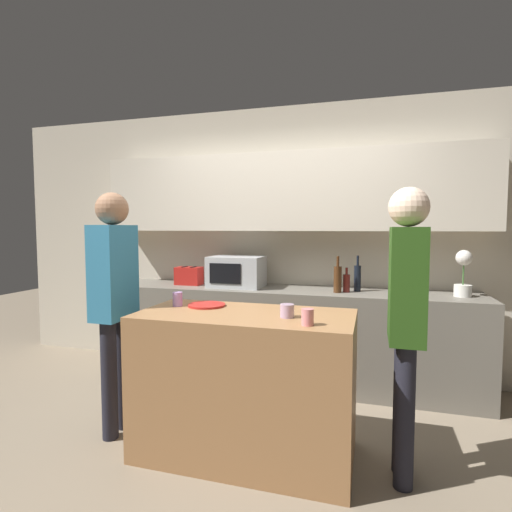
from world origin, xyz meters
TOP-DOWN VIEW (x-y plane):
  - ground_plane at (0.00, 0.00)m, footprint 14.00×14.00m
  - back_wall at (0.00, 1.66)m, footprint 6.40×0.40m
  - back_counter at (0.00, 1.39)m, footprint 3.60×0.62m
  - kitchen_island at (0.05, 0.10)m, footprint 1.38×0.68m
  - microwave at (-0.45, 1.39)m, footprint 0.52×0.39m
  - toaster at (-0.97, 1.39)m, footprint 0.26×0.16m
  - potted_plant at (1.57, 1.39)m, footprint 0.14×0.14m
  - bottle_0 at (0.53, 1.31)m, footprint 0.07×0.07m
  - bottle_1 at (0.61, 1.35)m, footprint 0.06×0.06m
  - bottle_2 at (0.70, 1.44)m, footprint 0.06×0.06m
  - plate_on_island at (-0.28, 0.24)m, footprint 0.26×0.26m
  - cup_0 at (0.49, -0.11)m, footprint 0.07×0.07m
  - cup_1 at (0.34, 0.05)m, footprint 0.09×0.09m
  - cup_2 at (-0.47, 0.18)m, footprint 0.07×0.07m
  - person_left at (1.02, 0.10)m, footprint 0.22×0.34m
  - person_center at (-0.92, 0.09)m, footprint 0.23×0.34m

SIDE VIEW (x-z plane):
  - ground_plane at x=0.00m, z-range 0.00..0.00m
  - back_counter at x=0.00m, z-range 0.00..0.90m
  - kitchen_island at x=0.05m, z-range 0.00..0.93m
  - plate_on_island at x=-0.28m, z-range 0.93..0.95m
  - cup_1 at x=0.34m, z-range 0.93..1.02m
  - cup_0 at x=0.49m, z-range 0.93..1.03m
  - cup_2 at x=-0.47m, z-range 0.93..1.03m
  - bottle_1 at x=0.61m, z-range 0.87..1.10m
  - toaster at x=-0.97m, z-range 0.90..1.08m
  - person_left at x=1.02m, z-range 0.17..1.88m
  - bottle_2 at x=0.70m, z-range 0.86..1.19m
  - bottle_0 at x=0.53m, z-range 0.86..1.19m
  - person_center at x=-0.92m, z-range 0.17..1.90m
  - microwave at x=-0.45m, z-range 0.90..1.20m
  - potted_plant at x=1.57m, z-range 0.90..1.29m
  - back_wall at x=0.00m, z-range 0.19..2.89m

